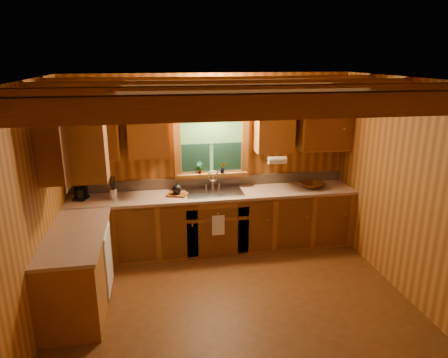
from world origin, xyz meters
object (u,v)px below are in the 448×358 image
sink (215,195)px  cutting_board (177,195)px  wicker_basket (312,185)px  coffee_maker (80,188)px

sink → cutting_board: size_ratio=2.94×
wicker_basket → coffee_maker: bearing=178.0°
cutting_board → coffee_maker: bearing=-163.7°
cutting_board → sink: bearing=23.9°
coffee_maker → wicker_basket: bearing=15.9°
sink → wicker_basket: 1.50m
coffee_maker → cutting_board: 1.35m
coffee_maker → cutting_board: size_ratio=1.09×
wicker_basket → sink: bearing=178.5°
sink → coffee_maker: same height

